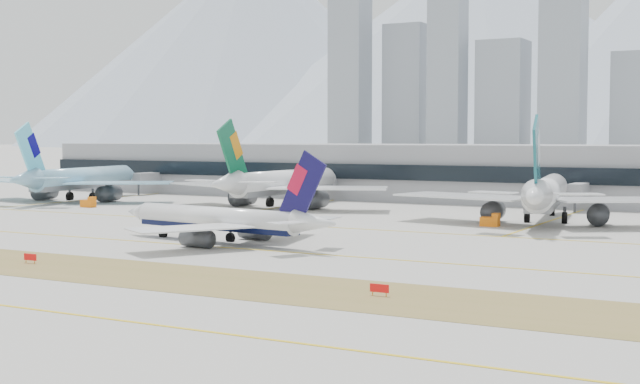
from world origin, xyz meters
The scene contains 12 objects.
ground centered at (0.00, 0.00, 0.00)m, with size 3000.00×3000.00×0.00m, color #A39F98.
apron_markings centered at (0.00, -53.95, 0.02)m, with size 360.00×122.22×0.06m.
taxiing_airliner centered at (-11.63, -0.40, 3.70)m, with size 45.51×39.19×15.33m.
widebody_korean centered at (-100.70, 60.20, 5.60)m, with size 58.27×57.70×21.08m.
widebody_eva centered at (-41.37, 66.61, 5.69)m, with size 60.07×58.54×21.40m.
widebody_cathay centered at (25.37, 57.56, 5.67)m, with size 58.99×58.40×21.33m.
terminal centered at (0.00, 114.84, 7.50)m, with size 280.00×43.10×15.00m.
hold_sign_left centered at (-21.39, -32.00, 0.88)m, with size 2.20×0.15×1.35m.
hold_sign_right centered at (30.50, -32.00, 0.88)m, with size 2.20×0.15×1.35m.
gse_a centered at (-82.48, 44.43, 1.05)m, with size 3.55×2.00×2.60m.
gse_c centered at (17.82, 46.30, 1.05)m, with size 3.55×2.00×2.60m.
city_skyline centered at (-106.76, 453.42, 49.80)m, with size 342.00×49.80×140.00m.
Camera 1 is at (70.17, -118.16, 17.12)m, focal length 50.00 mm.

